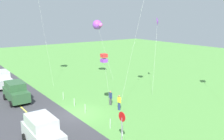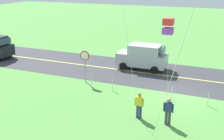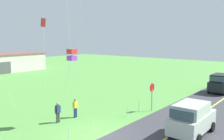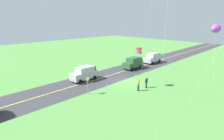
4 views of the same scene
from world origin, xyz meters
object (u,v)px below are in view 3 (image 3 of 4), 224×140
at_px(kite_blue_mid, 72,55).
at_px(kite_green_far, 43,24).
at_px(stop_sign, 152,92).
at_px(person_adult_companion, 58,112).
at_px(person_adult_near, 75,107).
at_px(car_parked_east_far, 221,83).
at_px(car_suv_foreground, 192,118).

distance_m(kite_blue_mid, kite_green_far, 19.10).
xyz_separation_m(stop_sign, person_adult_companion, (-7.36, 4.18, -0.94)).
xyz_separation_m(person_adult_near, kite_blue_mid, (-1.20, -1.02, 4.49)).
distance_m(car_parked_east_far, person_adult_companion, 20.62).
bearing_deg(car_parked_east_far, kite_blue_mid, 163.25).
bearing_deg(car_parked_east_far, car_suv_foreground, -171.56).
height_order(stop_sign, person_adult_companion, stop_sign).
bearing_deg(car_suv_foreground, car_parked_east_far, 8.44).
xyz_separation_m(car_suv_foreground, person_adult_near, (-2.40, 8.99, -0.29)).
bearing_deg(kite_green_far, car_parked_east_far, -66.80).
height_order(car_suv_foreground, person_adult_near, car_suv_foreground).
height_order(car_suv_foreground, kite_blue_mid, kite_blue_mid).
height_order(person_adult_near, kite_blue_mid, kite_blue_mid).
height_order(person_adult_companion, kite_green_far, kite_green_far).
distance_m(stop_sign, kite_blue_mid, 8.27).
bearing_deg(car_suv_foreground, kite_green_far, 76.29).
bearing_deg(kite_green_far, kite_blue_mid, -120.34).
xyz_separation_m(person_adult_companion, kite_green_far, (10.04, 15.09, 7.72)).
bearing_deg(stop_sign, kite_green_far, 82.07).
xyz_separation_m(car_suv_foreground, kite_green_far, (5.91, 24.22, 7.43)).
distance_m(car_parked_east_far, kite_blue_mid, 20.20).
xyz_separation_m(car_suv_foreground, stop_sign, (3.22, 4.94, 0.65)).
relative_size(stop_sign, person_adult_near, 1.60).
relative_size(car_parked_east_far, person_adult_near, 2.75).
distance_m(stop_sign, person_adult_companion, 8.52).
xyz_separation_m(person_adult_near, person_adult_companion, (-1.73, 0.13, 0.00)).
distance_m(car_suv_foreground, person_adult_near, 9.31).
height_order(car_parked_east_far, stop_sign, stop_sign).
xyz_separation_m(stop_sign, kite_blue_mid, (-6.83, 3.03, 3.55)).
relative_size(car_suv_foreground, kite_blue_mid, 0.76).
bearing_deg(kite_blue_mid, car_parked_east_far, -16.75).
bearing_deg(kite_blue_mid, stop_sign, -23.92).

